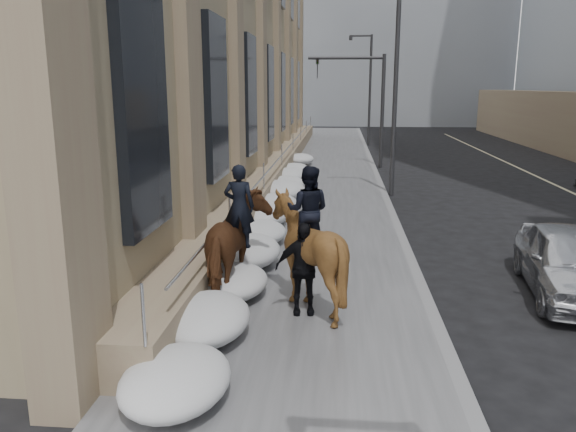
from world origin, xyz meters
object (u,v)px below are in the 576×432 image
object	(u,v)px
mounted_horse_left	(238,243)
car_silver	(569,261)
mounted_horse_right	(307,248)
pedestrian	(303,268)

from	to	relation	value
mounted_horse_left	car_silver	bearing A→B (deg)	-171.43
mounted_horse_right	car_silver	distance (m)	5.70
car_silver	mounted_horse_left	bearing A→B (deg)	-165.39
mounted_horse_right	car_silver	bearing A→B (deg)	-158.87
mounted_horse_right	pedestrian	world-z (taller)	mounted_horse_right
mounted_horse_right	car_silver	world-z (taller)	mounted_horse_right
pedestrian	mounted_horse_left	bearing A→B (deg)	142.73
mounted_horse_right	pedestrian	bearing A→B (deg)	86.92
mounted_horse_right	mounted_horse_left	bearing A→B (deg)	-14.26
mounted_horse_left	pedestrian	size ratio (longest dim) A/B	1.52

